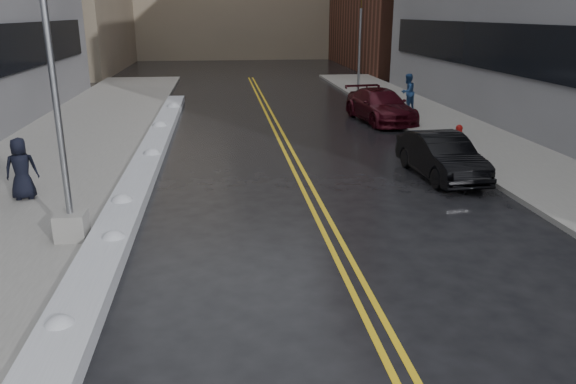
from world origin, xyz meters
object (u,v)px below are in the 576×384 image
object	(u,v)px
lamppost	(60,133)
car_maroon	(380,106)
pedestrian_c	(21,169)
car_black	(441,156)
traffic_signal	(360,39)
pedestrian_east	(407,92)
fire_hydrant	(459,133)

from	to	relation	value
lamppost	car_maroon	bearing A→B (deg)	51.45
lamppost	pedestrian_c	size ratio (longest dim) A/B	4.57
pedestrian_c	car_maroon	xyz separation A→B (m)	(12.75, 10.51, -0.24)
pedestrian_c	car_black	world-z (taller)	pedestrian_c
traffic_signal	car_maroon	xyz separation A→B (m)	(-1.00, -8.45, -2.66)
lamppost	pedestrian_east	bearing A→B (deg)	50.78
lamppost	car_black	distance (m)	11.09
fire_hydrant	traffic_signal	xyz separation A→B (m)	(-0.50, 14.00, 2.85)
pedestrian_c	pedestrian_east	distance (m)	19.43
traffic_signal	fire_hydrant	bearing A→B (deg)	-87.95
traffic_signal	car_black	size ratio (longest dim) A/B	1.45
pedestrian_east	car_maroon	size ratio (longest dim) A/B	0.36
car_black	car_maroon	size ratio (longest dim) A/B	0.81
fire_hydrant	car_black	size ratio (longest dim) A/B	0.18
pedestrian_c	pedestrian_east	size ratio (longest dim) A/B	0.91
lamppost	pedestrian_c	distance (m)	3.93
pedestrian_c	traffic_signal	bearing A→B (deg)	-135.22
fire_hydrant	lamppost	bearing A→B (deg)	-146.96
lamppost	fire_hydrant	xyz separation A→B (m)	(12.30, 8.00, -1.98)
pedestrian_east	car_black	bearing A→B (deg)	40.32
lamppost	traffic_signal	xyz separation A→B (m)	(11.80, 22.00, 0.87)
fire_hydrant	traffic_signal	bearing A→B (deg)	92.05
traffic_signal	pedestrian_c	distance (m)	23.54
traffic_signal	car_black	world-z (taller)	traffic_signal
pedestrian_east	car_maroon	distance (m)	2.95
traffic_signal	pedestrian_east	bearing A→B (deg)	-80.93
lamppost	traffic_signal	size ratio (longest dim) A/B	1.27
lamppost	pedestrian_east	world-z (taller)	lamppost
car_maroon	lamppost	bearing A→B (deg)	-135.43
car_maroon	pedestrian_c	bearing A→B (deg)	-147.37
pedestrian_c	pedestrian_east	xyz separation A→B (m)	(14.76, 12.65, 0.08)
fire_hydrant	car_maroon	world-z (taller)	car_maroon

